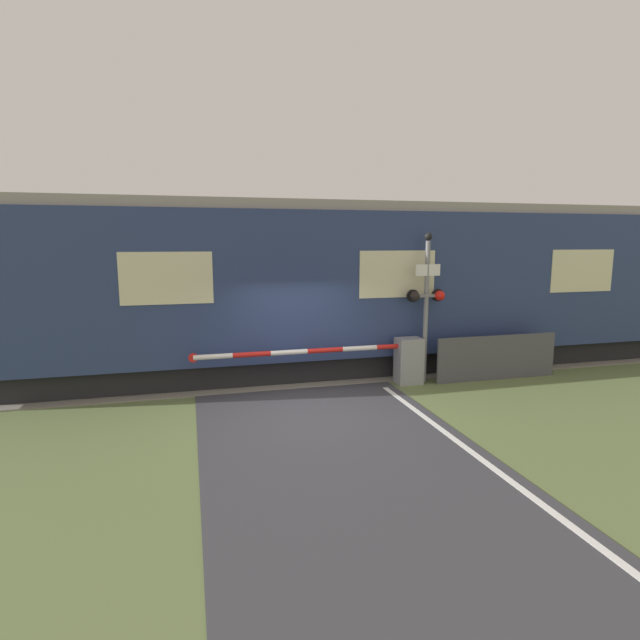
# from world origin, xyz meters

# --- Properties ---
(ground_plane) EXTENTS (80.00, 80.00, 0.00)m
(ground_plane) POSITION_xyz_m (0.00, 0.00, 0.00)
(ground_plane) COLOR #5B6B3D
(track_bed) EXTENTS (36.00, 3.20, 0.13)m
(track_bed) POSITION_xyz_m (0.00, 3.05, 0.02)
(track_bed) COLOR slate
(track_bed) RESTS_ON ground_plane
(train) EXTENTS (19.08, 2.88, 4.30)m
(train) POSITION_xyz_m (2.51, 3.05, 2.20)
(train) COLOR black
(train) RESTS_ON ground_plane
(crossing_barrier) EXTENTS (5.36, 0.44, 1.10)m
(crossing_barrier) POSITION_xyz_m (2.27, 1.27, 0.62)
(crossing_barrier) COLOR gray
(crossing_barrier) RESTS_ON ground_plane
(signal_post) EXTENTS (0.94, 0.26, 3.56)m
(signal_post) POSITION_xyz_m (3.13, 1.31, 2.03)
(signal_post) COLOR gray
(signal_post) RESTS_ON ground_plane
(roadside_fence) EXTENTS (3.21, 0.06, 1.10)m
(roadside_fence) POSITION_xyz_m (4.93, 1.03, 0.55)
(roadside_fence) COLOR #4C4C51
(roadside_fence) RESTS_ON ground_plane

